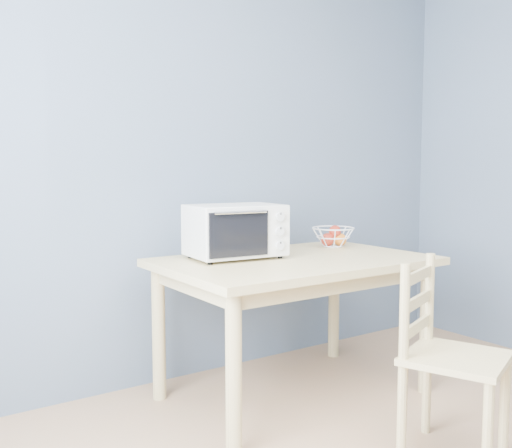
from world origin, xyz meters
TOP-DOWN VIEW (x-y plane):
  - dining_table at (0.28, 1.65)m, footprint 1.40×0.90m
  - toaster_oven at (-0.01, 1.83)m, footprint 0.51×0.38m
  - fruit_basket at (0.74, 1.87)m, footprint 0.29×0.29m
  - dining_chair at (0.40, 0.78)m, footprint 0.51×0.51m

SIDE VIEW (x-z plane):
  - dining_chair at x=0.40m, z-range -0.01..0.83m
  - dining_table at x=0.28m, z-range 0.27..1.02m
  - fruit_basket at x=0.74m, z-range 0.75..0.88m
  - toaster_oven at x=-0.01m, z-range 0.76..1.04m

